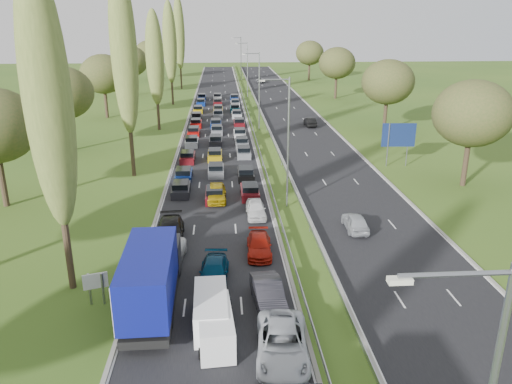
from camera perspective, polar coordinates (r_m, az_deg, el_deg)
name	(u,v)px	position (r m, az deg, el deg)	size (l,w,h in m)	color
ground	(258,127)	(82.71, 0.25, 7.46)	(260.00, 260.00, 0.00)	#305219
near_carriageway	(217,124)	(84.95, -4.46, 7.71)	(10.50, 215.00, 0.04)	black
far_carriageway	(297,123)	(85.89, 4.67, 7.83)	(10.50, 215.00, 0.04)	black
central_reservation	(257,121)	(85.05, 0.13, 8.16)	(2.36, 215.00, 0.32)	gray
lamp_columns	(259,92)	(79.73, 0.37, 11.39)	(0.18, 140.18, 12.00)	gray
poplar_row	(144,54)	(69.81, -12.67, 15.12)	(2.80, 127.80, 22.44)	#2D2116
woodland_left	(54,97)	(67.26, -22.06, 10.03)	(8.00, 166.00, 11.10)	#2D2116
woodland_right	(407,89)	(72.66, 16.91, 11.17)	(8.00, 153.00, 11.10)	#2D2116
traffic_queue_fill	(217,128)	(80.01, -4.49, 7.32)	(9.02, 68.87, 0.80)	black
near_car_2	(165,255)	(36.54, -10.32, -7.10)	(2.50, 5.42, 1.51)	silver
near_car_3	(170,231)	(40.39, -9.77, -4.40)	(2.18, 5.36, 1.56)	black
near_car_7	(214,272)	(34.01, -4.84, -9.08)	(1.89, 4.66, 1.35)	#05304E
near_car_8	(217,193)	(48.57, -4.53, -0.07)	(1.86, 4.63, 1.58)	#AE8D0B
near_car_9	(268,295)	(31.10, 1.43, -11.64)	(1.70, 4.89, 1.61)	black
near_car_10	(282,344)	(27.06, 3.02, -16.91)	(2.66, 5.78, 1.61)	silver
near_car_11	(259,245)	(37.65, 0.36, -6.13)	(1.82, 4.48, 1.30)	#A01509
near_car_12	(256,209)	(44.53, -0.02, -1.93)	(1.67, 4.16, 1.42)	silver
far_car_0	(355,222)	(42.53, 11.29, -3.36)	(1.68, 4.17, 1.42)	#A3A6AC
far_car_1	(310,122)	(83.51, 6.21, 7.97)	(1.49, 4.28, 1.41)	black
far_car_2	(260,80)	(142.67, 0.49, 12.67)	(2.18, 4.72, 1.31)	slate
blue_lorry	(152,277)	(30.88, -11.84, -9.47)	(2.76, 9.94, 4.20)	black
white_van_front	(216,324)	(28.31, -4.64, -14.82)	(1.81, 4.60, 1.85)	white
white_van_rear	(211,308)	(29.60, -5.17, -13.10)	(1.87, 4.77, 1.92)	white
info_sign	(96,284)	(32.59, -17.85, -10.01)	(1.46, 0.53, 2.10)	gray
direction_sign	(399,137)	(61.72, 15.98, 6.08)	(4.00, 0.31, 5.20)	gray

